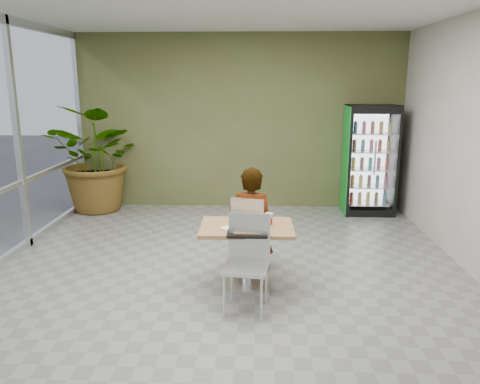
% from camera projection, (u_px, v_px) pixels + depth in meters
% --- Properties ---
extents(ground, '(7.00, 7.00, 0.00)m').
position_uv_depth(ground, '(228.00, 282.00, 5.62)').
color(ground, gray).
rests_on(ground, ground).
extents(room_envelope, '(6.00, 7.00, 3.20)m').
position_uv_depth(room_envelope, '(227.00, 150.00, 5.25)').
color(room_envelope, beige).
rests_on(room_envelope, ground).
extents(dining_table, '(1.06, 0.75, 0.75)m').
position_uv_depth(dining_table, '(247.00, 243.00, 5.35)').
color(dining_table, '#B1744C').
rests_on(dining_table, ground).
extents(chair_far, '(0.51, 0.51, 0.95)m').
position_uv_depth(chair_far, '(249.00, 227.00, 5.90)').
color(chair_far, silver).
rests_on(chair_far, ground).
extents(chair_near, '(0.50, 0.51, 1.00)m').
position_uv_depth(chair_near, '(248.00, 254.00, 4.89)').
color(chair_near, silver).
rests_on(chair_near, ground).
extents(seated_woman, '(0.67, 0.52, 1.61)m').
position_uv_depth(seated_woman, '(251.00, 229.00, 5.96)').
color(seated_woman, black).
rests_on(seated_woman, ground).
extents(pizza_plate, '(0.30, 0.23, 0.03)m').
position_uv_depth(pizza_plate, '(248.00, 224.00, 5.31)').
color(pizza_plate, white).
rests_on(pizza_plate, dining_table).
extents(soda_cup, '(0.09, 0.09, 0.16)m').
position_uv_depth(soda_cup, '(269.00, 220.00, 5.25)').
color(soda_cup, white).
rests_on(soda_cup, dining_table).
extents(napkin_stack, '(0.19, 0.19, 0.02)m').
position_uv_depth(napkin_stack, '(228.00, 228.00, 5.18)').
color(napkin_stack, white).
rests_on(napkin_stack, dining_table).
extents(cafeteria_tray, '(0.44, 0.32, 0.02)m').
position_uv_depth(cafeteria_tray, '(248.00, 233.00, 5.01)').
color(cafeteria_tray, black).
rests_on(cafeteria_tray, dining_table).
extents(beverage_fridge, '(0.89, 0.69, 1.94)m').
position_uv_depth(beverage_fridge, '(370.00, 160.00, 8.35)').
color(beverage_fridge, black).
rests_on(beverage_fridge, ground).
extents(potted_plant, '(2.23, 2.11, 1.95)m').
position_uv_depth(potted_plant, '(99.00, 159.00, 8.49)').
color(potted_plant, '#2B6428').
rests_on(potted_plant, ground).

